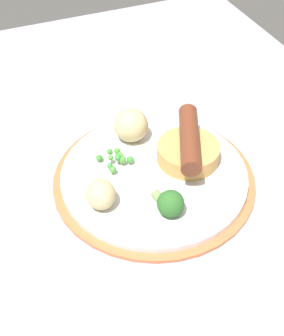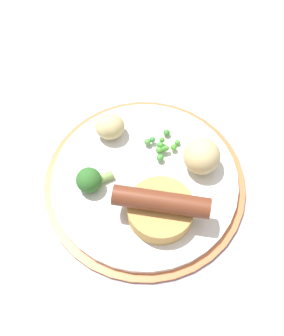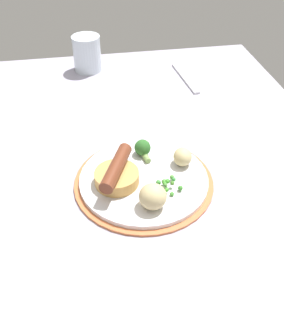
% 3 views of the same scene
% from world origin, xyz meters
% --- Properties ---
extents(dining_table, '(1.10, 0.80, 0.03)m').
position_xyz_m(dining_table, '(0.00, 0.00, 0.01)').
color(dining_table, '#9E99AD').
rests_on(dining_table, ground).
extents(dinner_plate, '(0.27, 0.27, 0.01)m').
position_xyz_m(dinner_plate, '(0.06, -0.03, 0.04)').
color(dinner_plate, '#CC6B3D').
rests_on(dinner_plate, dining_table).
extents(sausage_pudding, '(0.12, 0.08, 0.05)m').
position_xyz_m(sausage_pudding, '(0.06, -0.08, 0.06)').
color(sausage_pudding, tan).
rests_on(sausage_pudding, dinner_plate).
extents(pea_pile, '(0.05, 0.05, 0.02)m').
position_xyz_m(pea_pile, '(0.09, 0.01, 0.05)').
color(pea_pile, '#4A972E').
rests_on(pea_pile, dinner_plate).
extents(broccoli_floret_near, '(0.05, 0.03, 0.03)m').
position_xyz_m(broccoli_floret_near, '(-0.01, -0.02, 0.06)').
color(broccoli_floret_near, '#2D6628').
rests_on(broccoli_floret_near, dinner_plate).
extents(potato_chunk_0, '(0.04, 0.04, 0.04)m').
position_xyz_m(potato_chunk_0, '(0.03, 0.05, 0.06)').
color(potato_chunk_0, '#CCB77F').
rests_on(potato_chunk_0, dinner_plate).
extents(potato_chunk_1, '(0.07, 0.07, 0.05)m').
position_xyz_m(potato_chunk_1, '(0.13, -0.03, 0.07)').
color(potato_chunk_1, '#CCB77F').
rests_on(potato_chunk_1, dinner_plate).
extents(fork, '(0.18, 0.03, 0.01)m').
position_xyz_m(fork, '(-0.35, 0.15, 0.03)').
color(fork, silver).
rests_on(fork, dining_table).
extents(drinking_glass, '(0.08, 0.08, 0.10)m').
position_xyz_m(drinking_glass, '(-0.45, -0.11, 0.08)').
color(drinking_glass, silver).
rests_on(drinking_glass, dining_table).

